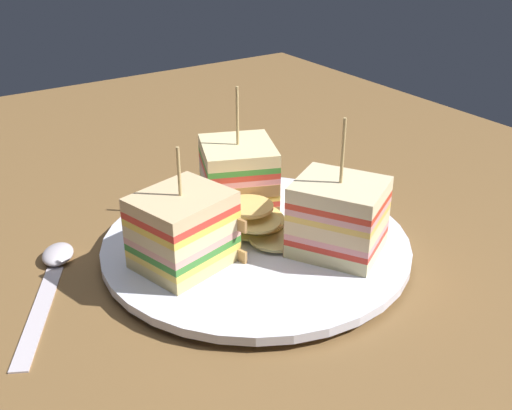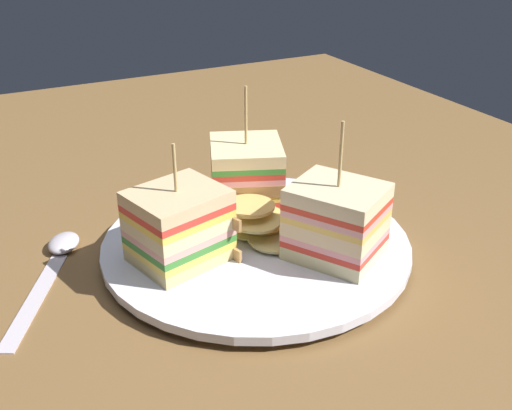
{
  "view_description": "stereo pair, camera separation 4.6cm",
  "coord_description": "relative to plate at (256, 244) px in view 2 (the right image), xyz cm",
  "views": [
    {
      "loc": [
        -34.53,
        23.02,
        25.33
      ],
      "look_at": [
        0.0,
        0.0,
        4.25
      ],
      "focal_mm": 42.86,
      "sensor_mm": 36.0,
      "label": 1
    },
    {
      "loc": [
        -36.89,
        19.01,
        25.33
      ],
      "look_at": [
        0.0,
        0.0,
        4.25
      ],
      "focal_mm": 42.86,
      "sensor_mm": 36.0,
      "label": 2
    }
  ],
  "objects": [
    {
      "name": "chip_pile",
      "position": [
        0.48,
        -0.55,
        1.68
      ],
      "size": [
        8.19,
        6.67,
        2.6
      ],
      "color": "#E1D181",
      "rests_on": "plate"
    },
    {
      "name": "sandwich_wedge_0",
      "position": [
        5.9,
        -2.12,
        3.26
      ],
      "size": [
        8.16,
        7.88,
        10.49
      ],
      "rotation": [
        0.0,
        0.0,
        9.04
      ],
      "color": "#D6C67E",
      "rests_on": "plate"
    },
    {
      "name": "spoon",
      "position": [
        5.73,
        14.41,
        -0.37
      ],
      "size": [
        13.52,
        8.32,
        1.0
      ],
      "rotation": [
        0.0,
        0.0,
        5.79
      ],
      "color": "silver",
      "rests_on": "ground_plane"
    },
    {
      "name": "ground_plane",
      "position": [
        0.0,
        0.0,
        -1.65
      ],
      "size": [
        110.04,
        84.6,
        1.8
      ],
      "primitive_type": "cube",
      "color": "brown"
    },
    {
      "name": "sandwich_wedge_2",
      "position": [
        -4.74,
        -4.11,
        3.31
      ],
      "size": [
        8.27,
        7.92,
        10.53
      ],
      "rotation": [
        0.0,
        0.0,
        13.1
      ],
      "color": "beige",
      "rests_on": "plate"
    },
    {
      "name": "plate",
      "position": [
        0.0,
        0.0,
        0.0
      ],
      "size": [
        24.02,
        24.02,
        1.25
      ],
      "color": "white",
      "rests_on": "ground_plane"
    },
    {
      "name": "sandwich_wedge_1",
      "position": [
        -0.46,
        6.26,
        3.25
      ],
      "size": [
        6.94,
        7.62,
        9.11
      ],
      "rotation": [
        0.0,
        0.0,
        11.26
      ],
      "color": "#DCC37A",
      "rests_on": "plate"
    }
  ]
}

